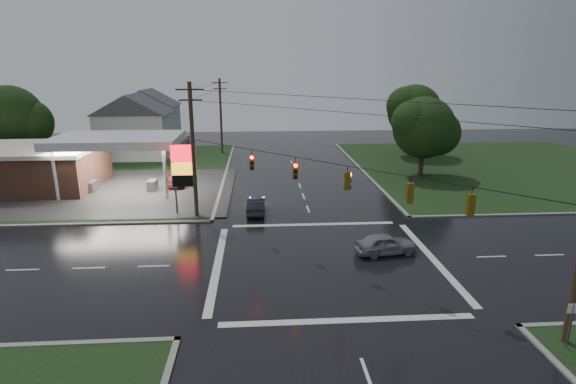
{
  "coord_description": "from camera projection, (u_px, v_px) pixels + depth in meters",
  "views": [
    {
      "loc": [
        -4.27,
        -26.45,
        12.18
      ],
      "look_at": [
        -2.1,
        6.02,
        3.0
      ],
      "focal_mm": 28.0,
      "sensor_mm": 36.0,
      "label": 1
    }
  ],
  "objects": [
    {
      "name": "tree_nw_behind",
      "position": [
        12.0,
        117.0,
        53.94
      ],
      "size": [
        8.93,
        7.6,
        10.0
      ],
      "color": "black",
      "rests_on": "ground"
    },
    {
      "name": "utility_pole_n",
      "position": [
        221.0,
        115.0,
        63.38
      ],
      "size": [
        2.2,
        0.32,
        10.5
      ],
      "color": "#382619",
      "rests_on": "ground"
    },
    {
      "name": "traffic_signals",
      "position": [
        329.0,
        163.0,
        27.21
      ],
      "size": [
        26.87,
        26.87,
        1.47
      ],
      "color": "black",
      "rests_on": "ground"
    },
    {
      "name": "pylon_sign",
      "position": [
        184.0,
        168.0,
        37.31
      ],
      "size": [
        2.0,
        0.35,
        6.0
      ],
      "color": "#59595E",
      "rests_on": "ground"
    },
    {
      "name": "house_near",
      "position": [
        135.0,
        125.0,
        61.02
      ],
      "size": [
        11.05,
        8.48,
        8.6
      ],
      "color": "silver",
      "rests_on": "ground"
    },
    {
      "name": "grass_ne",
      "position": [
        503.0,
        167.0,
        55.6
      ],
      "size": [
        36.0,
        36.0,
        0.08
      ],
      "primitive_type": "cube",
      "color": "black",
      "rests_on": "ground"
    },
    {
      "name": "ground",
      "position": [
        327.0,
        261.0,
        28.98
      ],
      "size": [
        120.0,
        120.0,
        0.0
      ],
      "primitive_type": "plane",
      "color": "black",
      "rests_on": "ground"
    },
    {
      "name": "car_crossing",
      "position": [
        386.0,
        244.0,
        30.02
      ],
      "size": [
        4.25,
        2.19,
        1.38
      ],
      "primitive_type": "imported",
      "rotation": [
        0.0,
        0.0,
        1.71
      ],
      "color": "gray",
      "rests_on": "ground"
    },
    {
      "name": "gas_station",
      "position": [
        48.0,
        164.0,
        45.57
      ],
      "size": [
        26.2,
        18.0,
        5.6
      ],
      "color": "#2D2D2D",
      "rests_on": "ground"
    },
    {
      "name": "house_far",
      "position": [
        148.0,
        116.0,
        72.48
      ],
      "size": [
        11.05,
        8.48,
        8.6
      ],
      "color": "silver",
      "rests_on": "ground"
    },
    {
      "name": "tree_ne_near",
      "position": [
        425.0,
        128.0,
        49.5
      ],
      "size": [
        7.99,
        6.8,
        8.98
      ],
      "color": "black",
      "rests_on": "ground"
    },
    {
      "name": "utility_pole_nw",
      "position": [
        193.0,
        149.0,
        35.94
      ],
      "size": [
        2.2,
        0.32,
        11.0
      ],
      "color": "#382619",
      "rests_on": "ground"
    },
    {
      "name": "car_north",
      "position": [
        256.0,
        205.0,
        38.34
      ],
      "size": [
        1.59,
        4.23,
        1.38
      ],
      "primitive_type": "imported",
      "rotation": [
        0.0,
        0.0,
        3.11
      ],
      "color": "black",
      "rests_on": "ground"
    },
    {
      "name": "tree_ne_far",
      "position": [
        415.0,
        111.0,
        61.05
      ],
      "size": [
        8.46,
        7.2,
        9.8
      ],
      "color": "black",
      "rests_on": "ground"
    },
    {
      "name": "car_pump",
      "position": [
        175.0,
        180.0,
        46.92
      ],
      "size": [
        2.55,
        4.64,
        1.27
      ],
      "primitive_type": "imported",
      "rotation": [
        0.0,
        0.0,
        0.18
      ],
      "color": "#531316",
      "rests_on": "ground"
    },
    {
      "name": "grass_nw",
      "position": [
        72.0,
        174.0,
        52.28
      ],
      "size": [
        36.0,
        36.0,
        0.08
      ],
      "primitive_type": "cube",
      "color": "black",
      "rests_on": "ground"
    }
  ]
}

